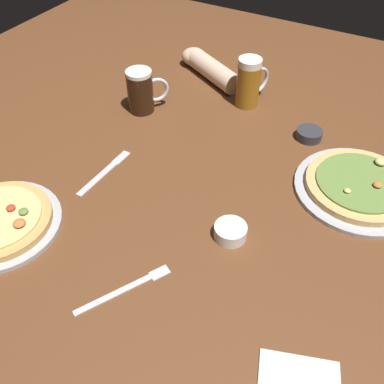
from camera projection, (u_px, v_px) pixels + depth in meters
The scene contains 9 objects.
ground_plane at pixel (192, 202), 1.15m from camera, with size 2.40×2.40×0.03m, color brown.
pizza_plate_far at pixel (360, 186), 1.15m from camera, with size 0.34×0.34×0.05m.
beer_mug_dark at pixel (249, 82), 1.41m from camera, with size 0.08×0.13×0.16m.
beer_mug_amber at pixel (141, 91), 1.39m from camera, with size 0.11×0.12×0.14m.
ramekin_sauce at pixel (230, 232), 1.03m from camera, with size 0.08×0.08×0.03m, color white.
ramekin_butter at pixel (309, 134), 1.32m from camera, with size 0.08×0.08×0.03m, color #333338.
fork_left at pixel (126, 289), 0.94m from camera, with size 0.13×0.20×0.01m.
knife_right at pixel (105, 172), 1.21m from camera, with size 0.03×0.21×0.01m.
diner_arm at pixel (208, 67), 1.58m from camera, with size 0.29×0.19×0.07m.
Camera 1 is at (0.40, -0.71, 0.80)m, focal length 40.76 mm.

